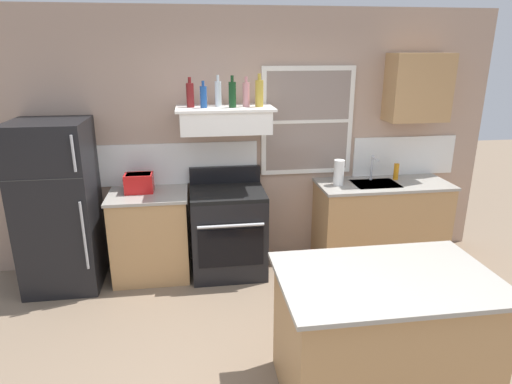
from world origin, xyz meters
name	(u,v)px	position (x,y,z in m)	size (l,w,h in m)	color
back_wall	(250,140)	(0.03, 2.23, 1.35)	(5.40, 0.11, 2.70)	tan
refrigerator	(58,207)	(-1.90, 1.84, 0.83)	(0.70, 0.72, 1.66)	black
counter_left_of_stove	(151,235)	(-1.05, 1.90, 0.46)	(0.79, 0.63, 0.91)	tan
toaster	(139,183)	(-1.13, 1.95, 1.01)	(0.30, 0.20, 0.19)	red
stove_range	(228,231)	(-0.25, 1.86, 0.46)	(0.76, 0.69, 1.09)	black
range_hood_shelf	(225,119)	(-0.25, 1.96, 1.62)	(0.96, 0.52, 0.24)	white
bottle_red_label_wine	(190,95)	(-0.58, 1.99, 1.87)	(0.07, 0.07, 0.29)	maroon
bottle_blue_liqueur	(203,97)	(-0.46, 1.93, 1.85)	(0.07, 0.07, 0.26)	#1E478C
bottle_clear_tall	(218,93)	(-0.31, 2.01, 1.87)	(0.06, 0.06, 0.30)	silver
bottle_dark_green_wine	(232,94)	(-0.18, 1.91, 1.87)	(0.07, 0.07, 0.30)	#143819
bottle_rose_pink	(246,94)	(-0.04, 1.96, 1.87)	(0.07, 0.07, 0.29)	#C67F84
bottle_champagne_gold_foil	(259,93)	(0.09, 1.93, 1.88)	(0.08, 0.08, 0.32)	#B29333
counter_right_with_sink	(380,222)	(1.45, 1.90, 0.46)	(1.43, 0.63, 0.91)	tan
sink_faucet	(373,165)	(1.35, 2.00, 1.08)	(0.03, 0.17, 0.28)	silver
paper_towel_roll	(339,172)	(0.94, 1.90, 1.04)	(0.11, 0.11, 0.27)	white
dish_soap_bottle	(396,172)	(1.63, 2.00, 1.00)	(0.06, 0.06, 0.18)	orange
kitchen_island	(382,336)	(0.62, -0.06, 0.46)	(1.40, 0.90, 0.91)	tan
upper_cabinet_right	(418,88)	(1.80, 2.04, 1.90)	(0.64, 0.32, 0.70)	tan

